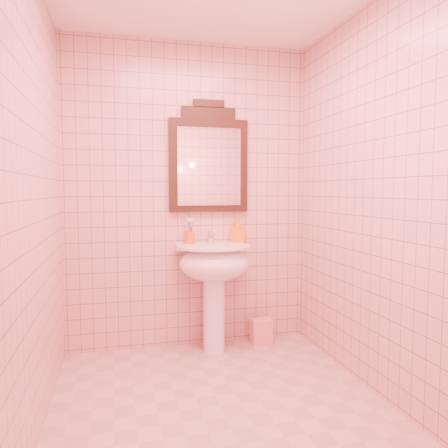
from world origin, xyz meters
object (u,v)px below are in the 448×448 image
object	(u,v)px
pedestal_sink	(214,271)
toothbrush_cup	(190,237)
towel	(261,331)
soap_dispenser	(237,230)
mirror	(209,161)

from	to	relation	value
pedestal_sink	toothbrush_cup	xyz separation A→B (m)	(-0.17, 0.15, 0.25)
pedestal_sink	towel	xyz separation A→B (m)	(0.43, 0.09, -0.56)
soap_dispenser	towel	xyz separation A→B (m)	(0.19, -0.07, -0.86)
toothbrush_cup	towel	bearing A→B (deg)	-5.19
pedestal_sink	towel	distance (m)	0.71
pedestal_sink	toothbrush_cup	bearing A→B (deg)	139.68
toothbrush_cup	mirror	bearing A→B (deg)	17.63
pedestal_sink	towel	bearing A→B (deg)	12.14
towel	mirror	bearing A→B (deg)	165.65
toothbrush_cup	pedestal_sink	bearing A→B (deg)	-40.32
mirror	soap_dispenser	bearing A→B (deg)	-9.68
soap_dispenser	towel	bearing A→B (deg)	-38.54
towel	soap_dispenser	bearing A→B (deg)	160.15
mirror	towel	world-z (taller)	mirror
mirror	soap_dispenser	size ratio (longest dim) A/B	4.53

